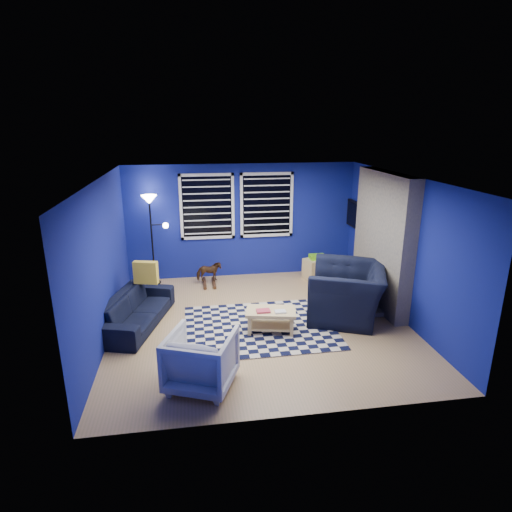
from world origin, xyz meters
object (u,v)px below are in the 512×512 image
at_px(sofa, 136,310).
at_px(coffee_table, 271,316).
at_px(armchair_big, 347,292).
at_px(floor_lamp, 151,212).
at_px(tv, 356,216).
at_px(rocking_horse, 209,272).
at_px(cabinet, 317,268).
at_px(armchair_bent, 201,360).

relative_size(sofa, coffee_table, 2.15).
bearing_deg(armchair_big, sofa, -71.11).
relative_size(coffee_table, floor_lamp, 0.46).
distance_m(armchair_big, floor_lamp, 4.27).
height_order(tv, rocking_horse, tv).
bearing_deg(floor_lamp, cabinet, -4.31).
bearing_deg(armchair_bent, rocking_horse, -72.27).
xyz_separation_m(sofa, armchair_bent, (1.04, -1.96, 0.11)).
height_order(tv, armchair_bent, tv).
bearing_deg(armchair_big, tv, 178.18).
height_order(armchair_big, coffee_table, armchair_big).
relative_size(armchair_big, floor_lamp, 0.75).
height_order(tv, cabinet, tv).
bearing_deg(sofa, cabinet, -49.17).
distance_m(armchair_big, coffee_table, 1.50).
height_order(sofa, armchair_big, armchair_big).
relative_size(tv, floor_lamp, 0.52).
xyz_separation_m(tv, coffee_table, (-2.32, -2.34, -1.12)).
bearing_deg(cabinet, armchair_bent, -145.20).
xyz_separation_m(tv, sofa, (-4.55, -1.74, -1.12)).
relative_size(rocking_horse, cabinet, 0.81).
distance_m(sofa, floor_lamp, 2.38).
xyz_separation_m(armchair_big, coffee_table, (-1.44, -0.38, -0.18)).
bearing_deg(rocking_horse, floor_lamp, 74.38).
xyz_separation_m(armchair_bent, floor_lamp, (-0.85, 3.95, 1.19)).
height_order(sofa, coffee_table, sofa).
height_order(tv, sofa, tv).
height_order(coffee_table, cabinet, cabinet).
distance_m(armchair_big, rocking_horse, 3.05).
xyz_separation_m(sofa, floor_lamp, (0.19, 1.99, 1.29)).
xyz_separation_m(coffee_table, cabinet, (1.48, 2.32, -0.04)).
bearing_deg(rocking_horse, cabinet, -92.55).
xyz_separation_m(sofa, rocking_horse, (1.32, 1.73, 0.01)).
relative_size(armchair_big, cabinet, 2.21).
distance_m(sofa, rocking_horse, 2.17).
bearing_deg(tv, armchair_big, -114.15).
bearing_deg(sofa, coffee_table, -89.17).
bearing_deg(coffee_table, floor_lamp, 128.20).
xyz_separation_m(tv, floor_lamp, (-4.36, 0.25, 0.17)).
height_order(armchair_big, cabinet, armchair_big).
bearing_deg(sofa, floor_lamp, 10.48).
bearing_deg(floor_lamp, coffee_table, -51.80).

